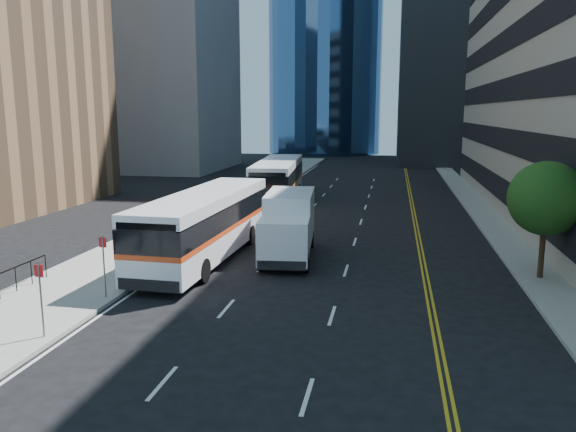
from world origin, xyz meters
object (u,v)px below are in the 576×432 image
object	(u,v)px
bus_front	(206,223)
box_truck	(288,224)
street_tree	(546,199)
bus_rear	(278,180)

from	to	relation	value
bus_front	box_truck	size ratio (longest dim) A/B	1.88
street_tree	box_truck	world-z (taller)	street_tree
bus_front	box_truck	world-z (taller)	bus_front
street_tree	bus_rear	size ratio (longest dim) A/B	0.37
bus_rear	bus_front	bearing A→B (deg)	-95.06
street_tree	bus_rear	distance (m)	24.54
street_tree	bus_front	distance (m)	15.73
street_tree	bus_front	xyz separation A→B (m)	(-15.60, 0.87, -1.81)
street_tree	box_truck	size ratio (longest dim) A/B	0.73
street_tree	bus_rear	world-z (taller)	street_tree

